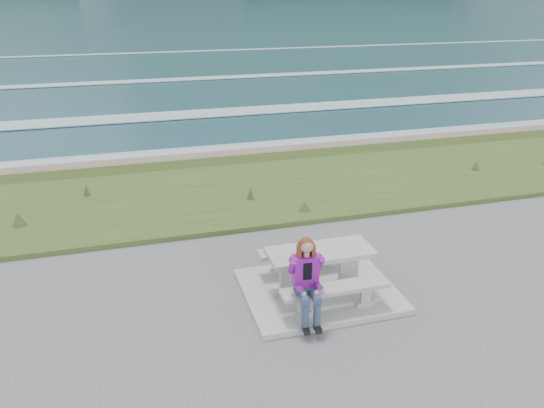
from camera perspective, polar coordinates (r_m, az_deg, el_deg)
The scene contains 8 objects.
concrete_slab at distance 9.43m, azimuth 5.06°, elevation -9.28°, with size 2.60×2.10×0.10m, color #A8A7A2.
picnic_table at distance 9.11m, azimuth 5.20°, elevation -5.89°, with size 1.80×0.75×0.75m.
bench_landward at distance 8.67m, azimuth 6.80°, elevation -9.36°, with size 1.80×0.35×0.45m.
bench_seaward at distance 9.80m, azimuth 3.70°, elevation -5.23°, with size 1.80×0.35×0.45m.
grass_verge at distance 13.74m, azimuth -2.29°, elevation 1.17°, with size 160.00×4.50×0.22m, color #2E481B.
shore_drop at distance 16.42m, azimuth -4.71°, elevation 4.73°, with size 160.00×0.80×2.20m, color brown.
ocean at distance 33.36m, azimuth -10.64°, elevation 10.53°, with size 1600.00×1600.00×0.09m.
seated_woman at distance 8.32m, azimuth 3.85°, elevation -9.46°, with size 0.42×0.70×1.37m.
Camera 1 is at (-2.98, -7.44, 5.02)m, focal length 35.00 mm.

